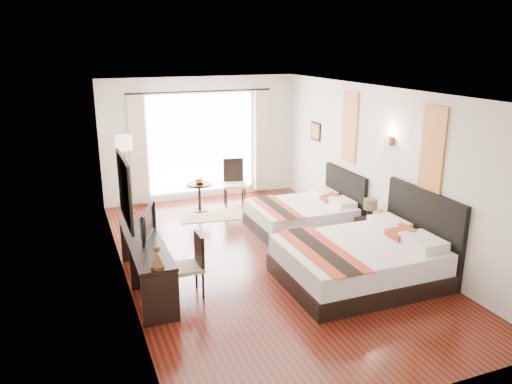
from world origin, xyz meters
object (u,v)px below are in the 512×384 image
object	(u,v)px
nightstand	(372,234)
window_chair	(234,192)
television	(144,223)
bed_far	(305,214)
fruit_bowl	(200,183)
table_lamp	(370,206)
floor_lamp	(124,148)
bed_near	(364,260)
side_table	(200,197)
console_desk	(146,264)
vase	(380,220)
desk_chair	(189,277)

from	to	relation	value
nightstand	window_chair	world-z (taller)	window_chair
window_chair	television	bearing A→B (deg)	-25.37
bed_far	fruit_bowl	size ratio (longest dim) A/B	9.09
television	bed_far	bearing A→B (deg)	-47.08
table_lamp	television	distance (m)	3.95
nightstand	floor_lamp	distance (m)	5.27
bed_near	side_table	size ratio (longest dim) A/B	3.77
console_desk	side_table	distance (m)	3.57
bed_far	side_table	xyz separation A→B (m)	(-1.65, 1.77, 0.02)
floor_lamp	bed_near	bearing A→B (deg)	-57.03
vase	window_chair	distance (m)	3.66
window_chair	vase	bearing A→B (deg)	37.74
bed_far	side_table	world-z (taller)	bed_far
table_lamp	console_desk	bearing A→B (deg)	-177.66
table_lamp	floor_lamp	bearing A→B (deg)	137.92
bed_far	television	bearing A→B (deg)	-159.39
desk_chair	side_table	world-z (taller)	desk_chair
bed_far	side_table	distance (m)	2.42
vase	desk_chair	size ratio (longest dim) A/B	0.16
television	desk_chair	xyz separation A→B (m)	(0.50, -0.59, -0.70)
bed_far	television	world-z (taller)	television
desk_chair	bed_near	bearing A→B (deg)	168.22
vase	fruit_bowl	size ratio (longest dim) A/B	0.67
nightstand	side_table	xyz separation A→B (m)	(-2.31, 3.09, 0.05)
window_chair	floor_lamp	bearing A→B (deg)	-84.38
bed_near	fruit_bowl	distance (m)	4.35
bed_far	nightstand	size ratio (longest dim) A/B	3.61
bed_near	television	xyz separation A→B (m)	(-3.11, 1.10, 0.64)
console_desk	floor_lamp	distance (m)	3.71
bed_near	vase	bearing A→B (deg)	45.30
bed_far	nightstand	xyz separation A→B (m)	(0.66, -1.32, -0.03)
side_table	television	bearing A→B (deg)	-118.60
vase	television	xyz separation A→B (m)	(-3.99, 0.21, 0.41)
bed_far	table_lamp	bearing A→B (deg)	-62.20
console_desk	side_table	world-z (taller)	console_desk
nightstand	fruit_bowl	bearing A→B (deg)	126.97
console_desk	television	world-z (taller)	television
desk_chair	window_chair	size ratio (longest dim) A/B	0.89
desk_chair	floor_lamp	world-z (taller)	floor_lamp
floor_lamp	fruit_bowl	world-z (taller)	floor_lamp
table_lamp	vase	bearing A→B (deg)	-76.83
nightstand	television	distance (m)	4.02
side_table	window_chair	xyz separation A→B (m)	(0.83, 0.10, 0.01)
floor_lamp	side_table	distance (m)	1.88
television	side_table	xyz separation A→B (m)	(1.64, 3.01, -0.67)
table_lamp	television	world-z (taller)	television
side_table	fruit_bowl	size ratio (longest dim) A/B	2.89
desk_chair	fruit_bowl	bearing A→B (deg)	-108.39
vase	side_table	xyz separation A→B (m)	(-2.35, 3.22, -0.26)
bed_far	table_lamp	distance (m)	1.46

